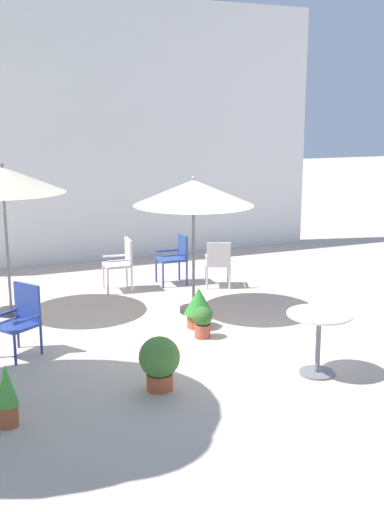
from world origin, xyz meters
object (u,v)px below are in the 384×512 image
object	(u,v)px
patio_chair_3	(21,316)
potted_plant_1	(159,361)
potted_plant_0	(7,394)
patio_chair_0	(218,261)
patio_umbrella_1	(3,181)
patio_chair_2	(122,261)
cafe_table_0	(319,332)
potted_plant_3	(199,306)
patio_umbrella_0	(194,194)
potted_plant_4	(203,321)
patio_chair_1	(176,255)

from	to	relation	value
patio_chair_3	potted_plant_1	xyz separation A→B (m)	(1.30, -1.75, -0.17)
patio_chair_3	potted_plant_0	world-z (taller)	patio_chair_3
patio_chair_0	patio_chair_3	distance (m)	4.27
patio_umbrella_1	patio_chair_2	xyz separation A→B (m)	(2.03, 0.65, -1.56)
patio_umbrella_1	patio_chair_3	bearing A→B (deg)	-92.68
cafe_table_0	potted_plant_1	bearing A→B (deg)	170.13
patio_umbrella_1	potted_plant_3	bearing A→B (deg)	-34.92
patio_chair_3	potted_plant_1	world-z (taller)	patio_chair_3
patio_umbrella_0	potted_plant_3	distance (m)	1.73
cafe_table_0	potted_plant_1	xyz separation A→B (m)	(-1.93, 0.33, -0.19)
patio_chair_0	patio_chair_2	world-z (taller)	patio_chair_2
patio_chair_3	potted_plant_4	xyz separation A→B (m)	(2.45, -0.35, -0.27)
cafe_table_0	potted_plant_4	size ratio (longest dim) A/B	1.74
patio_umbrella_1	potted_plant_0	bearing A→B (deg)	-97.65
patio_umbrella_0	patio_chair_0	size ratio (longest dim) A/B	2.53
patio_chair_2	patio_chair_0	bearing A→B (deg)	-16.32
patio_chair_2	potted_plant_4	bearing A→B (deg)	-83.13
patio_chair_1	potted_plant_4	size ratio (longest dim) A/B	2.02
patio_chair_1	potted_plant_0	xyz separation A→B (m)	(-3.60, -4.50, -0.18)
patio_umbrella_0	patio_chair_2	xyz separation A→B (m)	(-0.68, 1.68, -1.35)
potted_plant_1	patio_umbrella_0	bearing A→B (deg)	59.36
patio_chair_0	potted_plant_3	world-z (taller)	patio_chair_0
patio_umbrella_0	patio_chair_0	xyz separation A→B (m)	(0.99, 1.20, -1.40)
patio_umbrella_0	potted_plant_0	size ratio (longest dim) A/B	3.25
patio_umbrella_0	potted_plant_4	bearing A→B (deg)	-106.75
cafe_table_0	patio_chair_2	world-z (taller)	patio_chair_2
patio_chair_3	potted_plant_0	bearing A→B (deg)	-102.15
patio_chair_1	potted_plant_1	distance (m)	4.67
potted_plant_3	cafe_table_0	bearing A→B (deg)	-73.44
patio_umbrella_0	patio_chair_1	xyz separation A→B (m)	(0.38, 1.75, -1.37)
patio_chair_0	potted_plant_3	xyz separation A→B (m)	(-1.21, -1.90, -0.17)
patio_chair_1	potted_plant_4	world-z (taller)	patio_chair_1
potted_plant_0	patio_umbrella_1	bearing A→B (deg)	82.35
patio_umbrella_1	patio_chair_3	distance (m)	2.42
patio_chair_2	cafe_table_0	bearing A→B (deg)	-76.30
patio_umbrella_1	patio_chair_0	xyz separation A→B (m)	(3.70, 0.16, -1.61)
cafe_table_0	patio_chair_1	xyz separation A→B (m)	(-0.05, 4.61, -0.01)
patio_chair_1	potted_plant_4	xyz separation A→B (m)	(-0.72, -2.88, -0.29)
patio_chair_0	patio_chair_1	distance (m)	0.83
potted_plant_1	potted_plant_3	distance (m)	2.23
potted_plant_3	potted_plant_4	bearing A→B (deg)	-106.26
patio_umbrella_0	patio_chair_2	distance (m)	2.27
patio_chair_0	potted_plant_4	bearing A→B (deg)	-119.78
patio_umbrella_1	patio_chair_2	bearing A→B (deg)	17.65
patio_chair_1	patio_chair_3	xyz separation A→B (m)	(-3.17, -2.53, -0.02)
patio_chair_3	potted_plant_3	world-z (taller)	patio_chair_3
potted_plant_1	potted_plant_4	size ratio (longest dim) A/B	1.40
patio_umbrella_1	potted_plant_3	distance (m)	3.52
patio_chair_1	potted_plant_4	bearing A→B (deg)	-104.03
patio_umbrella_1	patio_chair_2	world-z (taller)	patio_umbrella_1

